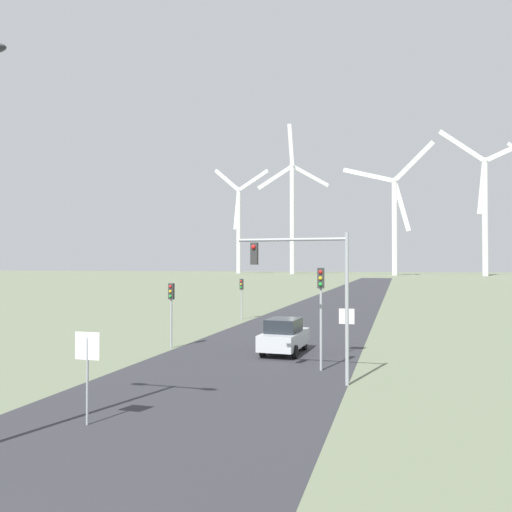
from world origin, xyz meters
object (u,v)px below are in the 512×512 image
Objects in this scene: stop_sign_far at (347,322)px; traffic_light_mast_overhead at (307,276)px; wind_turbine_center at (395,215)px; traffic_light_post_near_left at (171,300)px; traffic_light_post_near_right at (321,296)px; wind_turbine_far_left at (239,221)px; stop_sign_near at (87,360)px; traffic_light_post_mid_left at (241,290)px; wind_turbine_right at (485,204)px; car_approaching at (284,336)px; wind_turbine_left at (292,208)px.

traffic_light_mast_overhead is at bearing -96.42° from stop_sign_far.
wind_turbine_center is (1.31, 189.13, 23.70)m from stop_sign_far.
traffic_light_post_near_left is 9.65m from traffic_light_post_near_right.
wind_turbine_far_left is (-65.59, 215.07, 23.86)m from traffic_light_post_near_left.
stop_sign_near reaches higher than stop_sign_far.
traffic_light_post_mid_left is at bearing 92.35° from traffic_light_post_near_left.
traffic_light_mast_overhead reaches higher than traffic_light_post_mid_left.
traffic_light_post_near_right is 232.20m from wind_turbine_far_left.
wind_turbine_right is at bearing -13.36° from wind_turbine_far_left.
wind_turbine_right is (38.96, 188.64, 27.55)m from car_approaching.
wind_turbine_far_left reaches higher than stop_sign_far.
traffic_light_post_near_left is 0.86× the size of car_approaching.
wind_turbine_far_left is (-64.97, 200.16, 23.99)m from traffic_light_post_mid_left.
wind_turbine_far_left is at bearing 161.40° from wind_turbine_left.
traffic_light_post_near_left is at bearing -172.59° from stop_sign_far.
traffic_light_mast_overhead reaches higher than traffic_light_post_near_left.
traffic_light_post_mid_left is at bearing 98.41° from stop_sign_near.
wind_turbine_far_left is (-74.51, 218.69, 23.22)m from traffic_light_post_near_right.
stop_sign_far is 0.04× the size of wind_turbine_far_left.
wind_turbine_far_left is 31.80m from wind_turbine_left.
traffic_light_post_near_left reaches higher than stop_sign_far.
traffic_light_post_near_right reaches higher than traffic_light_post_mid_left.
traffic_light_post_mid_left is (-4.10, 27.75, 0.62)m from stop_sign_near.
traffic_light_post_near_left is at bearing -87.65° from traffic_light_post_mid_left.
stop_sign_far is at bearing 66.68° from stop_sign_near.
traffic_light_post_near_right is 1.32× the size of traffic_light_post_mid_left.
traffic_light_post_near_right is 0.08× the size of wind_turbine_center.
traffic_light_post_near_right is 1.08× the size of car_approaching.
wind_turbine_right is at bearing 75.18° from traffic_light_post_mid_left.
wind_turbine_right is at bearing 79.34° from traffic_light_mast_overhead.
stop_sign_near is 13.33m from traffic_light_post_near_left.
traffic_light_post_near_right is 195.25m from wind_turbine_center.
traffic_light_mast_overhead is (8.75, -6.00, 1.56)m from traffic_light_post_near_left.
traffic_light_post_mid_left is 0.58× the size of traffic_light_mast_overhead.
traffic_light_post_near_left is 0.06× the size of wind_turbine_right.
stop_sign_far is at bearing -70.64° from wind_turbine_far_left.
traffic_light_post_near_right is 0.76× the size of traffic_light_mast_overhead.
car_approaching is (2.94, 12.92, -0.97)m from stop_sign_near.
stop_sign_near is at bearing -79.78° from wind_turbine_left.
wind_turbine_far_left is at bearing 109.36° from stop_sign_far.
car_approaching is 0.08× the size of wind_turbine_center.
wind_turbine_left is at bearing 101.91° from traffic_light_mast_overhead.
stop_sign_near is 207.58m from wind_turbine_right.
car_approaching is at bearing -91.34° from wind_turbine_center.
car_approaching is (-2.49, 3.70, -2.37)m from traffic_light_post_near_right.
wind_turbine_right is (110.98, -26.35, 1.96)m from wind_turbine_far_left.
traffic_light_post_near_right is at bearing -62.77° from traffic_light_post_mid_left.
stop_sign_near is at bearing -120.50° from traffic_light_post_near_right.
traffic_light_post_near_left is 0.07× the size of wind_turbine_far_left.
stop_sign_near is 0.79× the size of traffic_light_post_mid_left.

